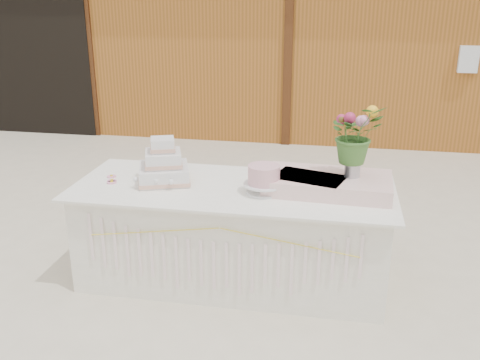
{
  "coord_description": "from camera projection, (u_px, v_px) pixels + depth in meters",
  "views": [
    {
      "loc": [
        0.74,
        -3.68,
        2.15
      ],
      "look_at": [
        0.0,
        0.3,
        0.72
      ],
      "focal_mm": 40.0,
      "sensor_mm": 36.0,
      "label": 1
    }
  ],
  "objects": [
    {
      "name": "pink_cake_stand",
      "position": [
        264.0,
        178.0,
        3.83
      ],
      "size": [
        0.29,
        0.29,
        0.21
      ],
      "color": "white",
      "rests_on": "cake_table"
    },
    {
      "name": "bouquet",
      "position": [
        355.0,
        127.0,
        3.75
      ],
      "size": [
        0.49,
        0.47,
        0.42
      ],
      "primitive_type": "imported",
      "rotation": [
        0.0,
        0.0,
        0.51
      ],
      "color": "#3D6C2B",
      "rests_on": "flower_vase"
    },
    {
      "name": "ground",
      "position": [
        233.0,
        277.0,
        4.26
      ],
      "size": [
        80.0,
        80.0,
        0.0
      ],
      "primitive_type": "plane",
      "color": "beige",
      "rests_on": "ground"
    },
    {
      "name": "flower_vase",
      "position": [
        353.0,
        166.0,
        3.85
      ],
      "size": [
        0.11,
        0.11,
        0.15
      ],
      "primitive_type": "cylinder",
      "color": "#B6B7BB",
      "rests_on": "satin_runner"
    },
    {
      "name": "loose_flowers",
      "position": [
        114.0,
        174.0,
        4.25
      ],
      "size": [
        0.18,
        0.37,
        0.02
      ],
      "primitive_type": null,
      "rotation": [
        0.0,
        0.0,
        -0.1
      ],
      "color": "pink",
      "rests_on": "cake_table"
    },
    {
      "name": "wedding_cake",
      "position": [
        164.0,
        167.0,
        4.07
      ],
      "size": [
        0.48,
        0.48,
        0.34
      ],
      "rotation": [
        0.0,
        0.0,
        0.34
      ],
      "color": "silver",
      "rests_on": "cake_table"
    },
    {
      "name": "cake_table",
      "position": [
        233.0,
        234.0,
        4.12
      ],
      "size": [
        2.4,
        1.0,
        0.77
      ],
      "color": "white",
      "rests_on": "ground"
    },
    {
      "name": "barn",
      "position": [
        300.0,
        20.0,
        9.25
      ],
      "size": [
        12.6,
        4.6,
        3.3
      ],
      "color": "#9E5921",
      "rests_on": "ground"
    },
    {
      "name": "satin_runner",
      "position": [
        328.0,
        183.0,
        3.91
      ],
      "size": [
        0.93,
        0.57,
        0.11
      ],
      "primitive_type": "cube",
      "rotation": [
        0.0,
        0.0,
        -0.05
      ],
      "color": "#F9CCC8",
      "rests_on": "cake_table"
    }
  ]
}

